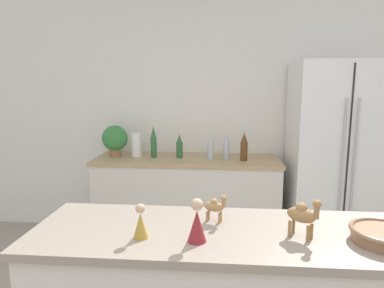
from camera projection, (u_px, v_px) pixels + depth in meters
The scene contains 15 objects.
wall_back at pixel (224, 117), 3.69m from camera, with size 8.00×0.06×2.55m.
back_counter at pixel (187, 199), 3.54m from camera, with size 1.85×0.63×0.88m.
refrigerator at pixel (334, 159), 3.28m from camera, with size 0.82×0.71×1.83m.
potted_plant at pixel (115, 139), 3.52m from camera, with size 0.26×0.26×0.32m.
paper_towel_roll at pixel (136, 145), 3.51m from camera, with size 0.10×0.10×0.24m.
back_bottle_0 at pixel (244, 147), 3.32m from camera, with size 0.07×0.07×0.29m.
back_bottle_1 at pixel (211, 147), 3.35m from camera, with size 0.06×0.06×0.28m.
back_bottle_2 at pixel (179, 146), 3.45m from camera, with size 0.07×0.07×0.25m.
back_bottle_3 at pixel (154, 142), 3.46m from camera, with size 0.06×0.06×0.32m.
back_bottle_4 at pixel (226, 146), 3.38m from camera, with size 0.06×0.06×0.27m.
fruit_bowl at pixel (383, 235), 1.33m from camera, with size 0.25×0.25×0.06m.
camel_figurine at pixel (303, 214), 1.36m from camera, with size 0.13×0.12×0.17m.
camel_figurine_second at pixel (215, 206), 1.52m from camera, with size 0.10×0.07×0.13m.
wise_man_figurine_crimson at pixel (197, 223), 1.33m from camera, with size 0.07×0.07×0.17m.
wise_man_figurine_purple at pixel (141, 223), 1.36m from camera, with size 0.06×0.06×0.14m.
Camera 1 is at (-0.03, -0.97, 1.60)m, focal length 32.00 mm.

